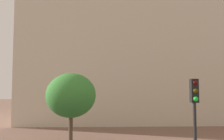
# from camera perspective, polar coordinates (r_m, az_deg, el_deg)

# --- Properties ---
(landmark_building) EXTENTS (25.39, 15.79, 38.10)m
(landmark_building) POSITION_cam_1_polar(r_m,az_deg,el_deg) (32.95, 2.83, 6.14)
(landmark_building) COLOR beige
(landmark_building) RESTS_ON ground_plane
(traffic_light_pole) EXTENTS (0.28, 0.34, 4.77)m
(traffic_light_pole) POSITION_cam_1_polar(r_m,az_deg,el_deg) (9.18, 20.24, -11.16)
(traffic_light_pole) COLOR black
(traffic_light_pole) RESTS_ON ground_plane
(tree_curb_far) EXTENTS (3.70, 3.70, 5.44)m
(tree_curb_far) POSITION_cam_1_polar(r_m,az_deg,el_deg) (17.24, -10.31, -6.33)
(tree_curb_far) COLOR brown
(tree_curb_far) RESTS_ON ground_plane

